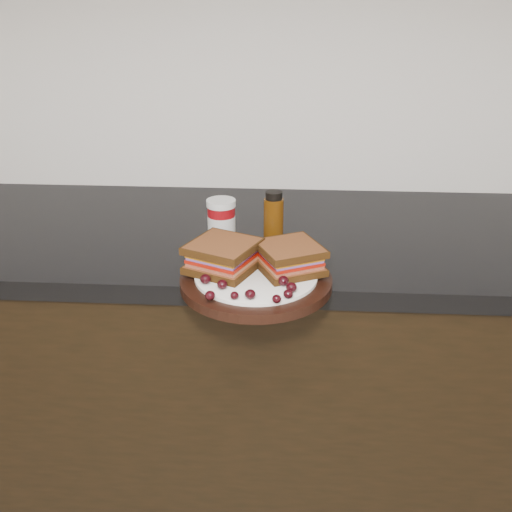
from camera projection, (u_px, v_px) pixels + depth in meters
The scene contains 29 objects.
wall_back at pixel (240, 14), 1.41m from camera, with size 4.00×0.01×2.70m, color white.
base_cabinets at pixel (234, 392), 1.51m from camera, with size 3.96×0.58×0.86m, color black.
countertop at pixel (231, 236), 1.33m from camera, with size 3.98×0.60×0.04m, color black.
plate at pixel (256, 281), 1.05m from camera, with size 0.28×0.28×0.02m, color black.
sandwich_left at pixel (223, 256), 1.05m from camera, with size 0.12×0.12×0.05m, color brown, non-canonical shape.
sandwich_right at pixel (290, 258), 1.05m from camera, with size 0.11×0.11×0.05m, color brown, non-canonical shape.
grape_0 at pixel (205, 279), 1.01m from camera, with size 0.02×0.02×0.02m, color black.
grape_1 at pixel (222, 284), 0.99m from camera, with size 0.02×0.02×0.02m, color black.
grape_2 at pixel (210, 295), 0.95m from camera, with size 0.02×0.02×0.02m, color black.
grape_3 at pixel (234, 295), 0.96m from camera, with size 0.01×0.01×0.01m, color black.
grape_4 at pixel (250, 294), 0.96m from camera, with size 0.02×0.02×0.02m, color black.
grape_5 at pixel (249, 294), 0.96m from camera, with size 0.01×0.01×0.01m, color black.
grape_6 at pixel (277, 299), 0.94m from camera, with size 0.02×0.02×0.01m, color black.
grape_7 at pixel (288, 294), 0.96m from camera, with size 0.02×0.02×0.02m, color black.
grape_8 at pixel (291, 287), 0.98m from camera, with size 0.02×0.02×0.02m, color black.
grape_9 at pixel (283, 281), 1.00m from camera, with size 0.02×0.02×0.02m, color black.
grape_10 at pixel (306, 272), 1.03m from camera, with size 0.02×0.02×0.02m, color black.
grape_11 at pixel (295, 269), 1.04m from camera, with size 0.02×0.02×0.02m, color black.
grape_12 at pixel (300, 264), 1.06m from camera, with size 0.02×0.02×0.02m, color black.
grape_13 at pixel (294, 258), 1.09m from camera, with size 0.02×0.02×0.02m, color black.
grape_14 at pixel (231, 258), 1.09m from camera, with size 0.02×0.02×0.01m, color black.
grape_15 at pixel (224, 265), 1.06m from camera, with size 0.02×0.02×0.02m, color black.
grape_16 at pixel (214, 267), 1.05m from camera, with size 0.02×0.02×0.02m, color black.
grape_17 at pixel (212, 270), 1.04m from camera, with size 0.02×0.02×0.02m, color black.
grape_18 at pixel (223, 257), 1.09m from camera, with size 0.02×0.02×0.02m, color black.
grape_19 at pixel (216, 261), 1.08m from camera, with size 0.02×0.02×0.01m, color black.
grape_20 at pixel (219, 270), 1.04m from camera, with size 0.02×0.02×0.02m, color black.
condiment_jar at pixel (221, 220), 1.23m from camera, with size 0.06×0.06×0.09m, color maroon.
oil_bottle at pixel (274, 218), 1.21m from camera, with size 0.04×0.04×0.12m, color #4A2707.
Camera 1 is at (0.14, 0.48, 1.39)m, focal length 40.00 mm.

